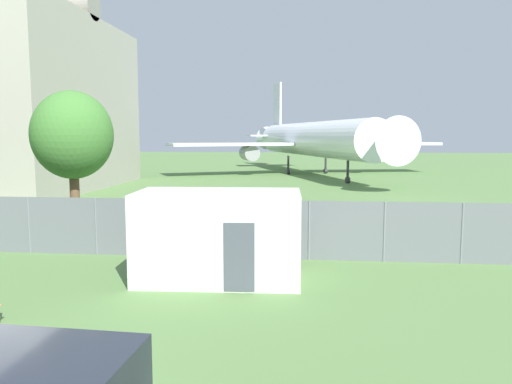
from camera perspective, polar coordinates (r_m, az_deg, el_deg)
perimeter_fence at (r=18.03m, az=-10.37°, el=-4.02°), size 56.07×0.07×2.07m
airplane at (r=54.73m, az=6.26°, el=5.99°), size 30.01×37.06×11.18m
portable_cabin at (r=14.81m, az=-4.30°, el=-5.06°), size 4.88×2.58×2.66m
tree_near_hangar at (r=23.13m, az=-20.25°, el=6.06°), size 3.47×3.47×6.22m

